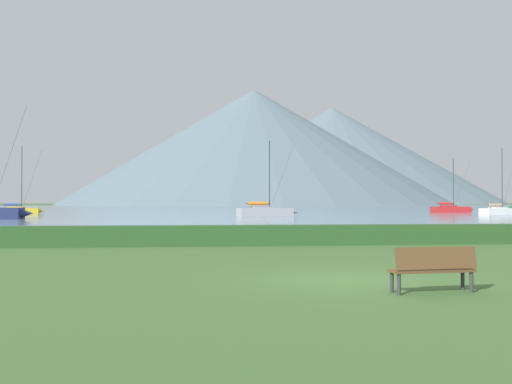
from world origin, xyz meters
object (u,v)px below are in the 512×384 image
at_px(sailboat_slip_1, 266,211).
at_px(sailboat_slip_2, 500,211).
at_px(sailboat_slip_4, 451,209).
at_px(park_bench_under_tree, 433,267).
at_px(sailboat_slip_6, 19,210).

distance_m(sailboat_slip_1, sailboat_slip_2, 34.34).
bearing_deg(sailboat_slip_4, sailboat_slip_2, -93.25).
height_order(sailboat_slip_1, park_bench_under_tree, sailboat_slip_1).
distance_m(sailboat_slip_4, sailboat_slip_6, 68.99).
distance_m(sailboat_slip_6, park_bench_under_tree, 83.20).
relative_size(sailboat_slip_4, park_bench_under_tree, 5.05).
relative_size(sailboat_slip_4, sailboat_slip_6, 0.90).
xyz_separation_m(sailboat_slip_2, sailboat_slip_6, (-68.41, 12.48, 0.02)).
bearing_deg(sailboat_slip_1, park_bench_under_tree, -105.40).
distance_m(sailboat_slip_1, park_bench_under_tree, 58.36).
bearing_deg(park_bench_under_tree, sailboat_slip_1, 80.84).
distance_m(sailboat_slip_2, park_bench_under_tree, 74.76).
xyz_separation_m(sailboat_slip_6, park_bench_under_tree, (30.99, -77.21, -0.04)).
xyz_separation_m(sailboat_slip_2, park_bench_under_tree, (-37.41, -64.73, -0.02)).
distance_m(sailboat_slip_4, park_bench_under_tree, 89.59).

